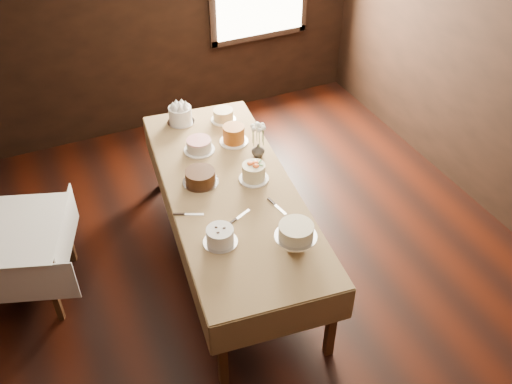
# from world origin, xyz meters

# --- Properties ---
(floor) EXTENTS (5.00, 6.00, 0.01)m
(floor) POSITION_xyz_m (0.00, 0.00, 0.00)
(floor) COLOR black
(floor) RESTS_ON ground
(wall_back) EXTENTS (5.00, 0.02, 2.80)m
(wall_back) POSITION_xyz_m (0.00, 3.00, 1.40)
(wall_back) COLOR black
(wall_back) RESTS_ON ground
(display_table) EXTENTS (1.33, 2.76, 0.82)m
(display_table) POSITION_xyz_m (-0.11, 0.49, 0.76)
(display_table) COLOR #3D2110
(display_table) RESTS_ON ground
(side_table) EXTENTS (1.09, 1.09, 0.72)m
(side_table) POSITION_xyz_m (-1.89, 0.85, 0.64)
(side_table) COLOR #3D2110
(side_table) RESTS_ON ground
(cake_meringue) EXTENTS (0.30, 0.30, 0.17)m
(cake_meringue) POSITION_xyz_m (-0.16, 1.62, 0.90)
(cake_meringue) COLOR silver
(cake_meringue) RESTS_ON display_table
(cake_speckled) EXTENTS (0.25, 0.25, 0.12)m
(cake_speckled) POSITION_xyz_m (0.24, 1.49, 0.88)
(cake_speckled) COLOR white
(cake_speckled) RESTS_ON display_table
(cake_lattice) EXTENTS (0.32, 0.32, 0.11)m
(cake_lattice) POSITION_xyz_m (-0.16, 1.10, 0.87)
(cake_lattice) COLOR white
(cake_lattice) RESTS_ON display_table
(cake_caramel) EXTENTS (0.27, 0.27, 0.17)m
(cake_caramel) POSITION_xyz_m (0.18, 1.10, 0.90)
(cake_caramel) COLOR white
(cake_caramel) RESTS_ON display_table
(cake_chocolate) EXTENTS (0.34, 0.34, 0.12)m
(cake_chocolate) POSITION_xyz_m (-0.31, 0.65, 0.88)
(cake_chocolate) COLOR silver
(cake_chocolate) RESTS_ON display_table
(cake_flowers) EXTENTS (0.26, 0.26, 0.15)m
(cake_flowers) POSITION_xyz_m (0.12, 0.51, 0.89)
(cake_flowers) COLOR white
(cake_flowers) RESTS_ON display_table
(cake_swirl) EXTENTS (0.26, 0.26, 0.13)m
(cake_swirl) POSITION_xyz_m (-0.43, -0.09, 0.89)
(cake_swirl) COLOR silver
(cake_swirl) RESTS_ON display_table
(cake_cream) EXTENTS (0.34, 0.34, 0.22)m
(cake_cream) POSITION_xyz_m (0.06, -0.36, 0.92)
(cake_cream) COLOR silver
(cake_cream) RESTS_ON display_table
(cake_server_a) EXTENTS (0.23, 0.12, 0.01)m
(cake_server_a) POSITION_xyz_m (-0.15, 0.13, 0.83)
(cake_server_a) COLOR silver
(cake_server_a) RESTS_ON display_table
(cake_server_b) EXTENTS (0.07, 0.24, 0.01)m
(cake_server_b) POSITION_xyz_m (0.15, 0.06, 0.83)
(cake_server_b) COLOR silver
(cake_server_b) RESTS_ON display_table
(cake_server_d) EXTENTS (0.17, 0.20, 0.01)m
(cake_server_d) POSITION_xyz_m (0.22, 0.71, 0.83)
(cake_server_d) COLOR silver
(cake_server_d) RESTS_ON display_table
(cake_server_e) EXTENTS (0.23, 0.12, 0.01)m
(cake_server_e) POSITION_xyz_m (-0.50, 0.29, 0.83)
(cake_server_e) COLOR silver
(cake_server_e) RESTS_ON display_table
(flower_vase) EXTENTS (0.17, 0.17, 0.12)m
(flower_vase) POSITION_xyz_m (0.30, 0.80, 0.88)
(flower_vase) COLOR #2D2823
(flower_vase) RESTS_ON display_table
(flower_bouquet) EXTENTS (0.14, 0.14, 0.20)m
(flower_bouquet) POSITION_xyz_m (0.30, 0.80, 1.07)
(flower_bouquet) COLOR white
(flower_bouquet) RESTS_ON flower_vase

